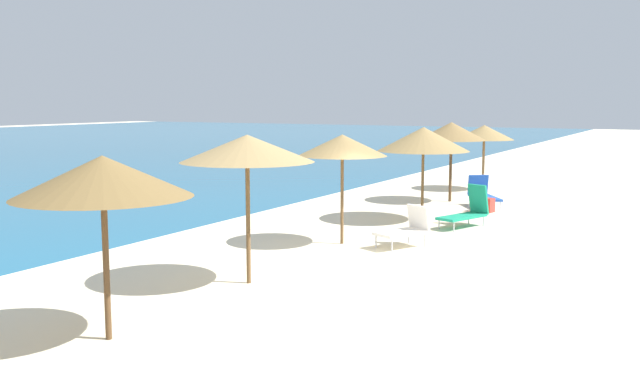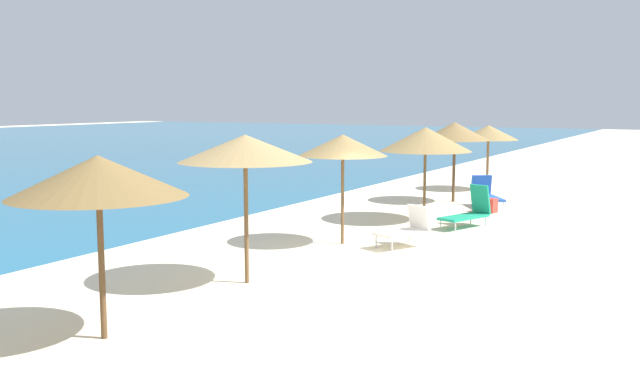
{
  "view_description": "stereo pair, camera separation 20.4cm",
  "coord_description": "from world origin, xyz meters",
  "px_view_note": "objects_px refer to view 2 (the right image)",
  "views": [
    {
      "loc": [
        -13.33,
        -5.78,
        3.42
      ],
      "look_at": [
        0.89,
        1.87,
        1.37
      ],
      "focal_mm": 40.26,
      "sensor_mm": 36.0,
      "label": 1
    },
    {
      "loc": [
        -13.23,
        -5.96,
        3.42
      ],
      "look_at": [
        0.89,
        1.87,
        1.37
      ],
      "focal_mm": 40.26,
      "sensor_mm": 36.0,
      "label": 2
    }
  ],
  "objects_px": {
    "beach_umbrella_2": "(98,177)",
    "lounge_chair_1": "(486,194)",
    "beach_umbrella_3": "(245,149)",
    "beach_umbrella_6": "(455,131)",
    "beach_umbrella_7": "(488,133)",
    "lounge_chair_2": "(406,229)",
    "cooler_box": "(487,205)",
    "lounge_chair_3": "(469,212)",
    "beach_umbrella_4": "(343,146)",
    "beach_umbrella_5": "(425,139)"
  },
  "relations": [
    {
      "from": "beach_umbrella_2",
      "to": "beach_umbrella_5",
      "type": "height_order",
      "value": "beach_umbrella_5"
    },
    {
      "from": "beach_umbrella_4",
      "to": "beach_umbrella_6",
      "type": "xyz_separation_m",
      "value": [
        8.34,
        0.02,
        0.02
      ]
    },
    {
      "from": "beach_umbrella_2",
      "to": "lounge_chair_1",
      "type": "height_order",
      "value": "beach_umbrella_2"
    },
    {
      "from": "beach_umbrella_4",
      "to": "lounge_chair_2",
      "type": "relative_size",
      "value": 1.86
    },
    {
      "from": "beach_umbrella_2",
      "to": "cooler_box",
      "type": "xyz_separation_m",
      "value": [
        14.43,
        -1.51,
        -2.14
      ]
    },
    {
      "from": "beach_umbrella_4",
      "to": "cooler_box",
      "type": "bearing_deg",
      "value": -14.25
    },
    {
      "from": "beach_umbrella_7",
      "to": "lounge_chair_3",
      "type": "distance_m",
      "value": 8.87
    },
    {
      "from": "beach_umbrella_5",
      "to": "lounge_chair_2",
      "type": "height_order",
      "value": "beach_umbrella_5"
    },
    {
      "from": "beach_umbrella_6",
      "to": "lounge_chair_2",
      "type": "relative_size",
      "value": 1.92
    },
    {
      "from": "lounge_chair_1",
      "to": "lounge_chair_3",
      "type": "bearing_deg",
      "value": 65.57
    },
    {
      "from": "beach_umbrella_3",
      "to": "beach_umbrella_7",
      "type": "relative_size",
      "value": 1.12
    },
    {
      "from": "beach_umbrella_2",
      "to": "beach_umbrella_4",
      "type": "distance_m",
      "value": 7.87
    },
    {
      "from": "lounge_chair_2",
      "to": "cooler_box",
      "type": "xyz_separation_m",
      "value": [
        6.21,
        -0.16,
        -0.22
      ]
    },
    {
      "from": "beach_umbrella_3",
      "to": "beach_umbrella_2",
      "type": "bearing_deg",
      "value": -179.65
    },
    {
      "from": "beach_umbrella_6",
      "to": "beach_umbrella_7",
      "type": "height_order",
      "value": "beach_umbrella_6"
    },
    {
      "from": "beach_umbrella_3",
      "to": "lounge_chair_2",
      "type": "height_order",
      "value": "beach_umbrella_3"
    },
    {
      "from": "beach_umbrella_2",
      "to": "beach_umbrella_4",
      "type": "height_order",
      "value": "beach_umbrella_2"
    },
    {
      "from": "beach_umbrella_6",
      "to": "beach_umbrella_5",
      "type": "bearing_deg",
      "value": -172.85
    },
    {
      "from": "cooler_box",
      "to": "beach_umbrella_3",
      "type": "bearing_deg",
      "value": 171.91
    },
    {
      "from": "beach_umbrella_3",
      "to": "cooler_box",
      "type": "distance_m",
      "value": 11.14
    },
    {
      "from": "beach_umbrella_3",
      "to": "cooler_box",
      "type": "relative_size",
      "value": 5.13
    },
    {
      "from": "lounge_chair_1",
      "to": "beach_umbrella_3",
      "type": "bearing_deg",
      "value": 50.53
    },
    {
      "from": "beach_umbrella_2",
      "to": "lounge_chair_3",
      "type": "bearing_deg",
      "value": -8.86
    },
    {
      "from": "lounge_chair_2",
      "to": "lounge_chair_3",
      "type": "height_order",
      "value": "lounge_chair_3"
    },
    {
      "from": "beach_umbrella_3",
      "to": "beach_umbrella_5",
      "type": "bearing_deg",
      "value": -2.49
    },
    {
      "from": "beach_umbrella_4",
      "to": "beach_umbrella_7",
      "type": "xyz_separation_m",
      "value": [
        12.2,
        -0.05,
        -0.16
      ]
    },
    {
      "from": "beach_umbrella_6",
      "to": "lounge_chair_3",
      "type": "bearing_deg",
      "value": -156.75
    },
    {
      "from": "beach_umbrella_3",
      "to": "beach_umbrella_4",
      "type": "xyz_separation_m",
      "value": [
        4.22,
        0.14,
        -0.17
      ]
    },
    {
      "from": "beach_umbrella_7",
      "to": "lounge_chair_3",
      "type": "bearing_deg",
      "value": -167.26
    },
    {
      "from": "beach_umbrella_7",
      "to": "beach_umbrella_5",
      "type": "bearing_deg",
      "value": -176.75
    },
    {
      "from": "beach_umbrella_3",
      "to": "lounge_chair_3",
      "type": "relative_size",
      "value": 1.63
    },
    {
      "from": "lounge_chair_1",
      "to": "lounge_chair_3",
      "type": "relative_size",
      "value": 0.98
    },
    {
      "from": "beach_umbrella_3",
      "to": "beach_umbrella_5",
      "type": "height_order",
      "value": "beach_umbrella_3"
    },
    {
      "from": "beach_umbrella_2",
      "to": "beach_umbrella_7",
      "type": "relative_size",
      "value": 1.07
    },
    {
      "from": "beach_umbrella_3",
      "to": "lounge_chair_1",
      "type": "bearing_deg",
      "value": -5.77
    },
    {
      "from": "beach_umbrella_4",
      "to": "lounge_chair_3",
      "type": "height_order",
      "value": "beach_umbrella_4"
    },
    {
      "from": "beach_umbrella_6",
      "to": "lounge_chair_2",
      "type": "distance_m",
      "value": 8.35
    },
    {
      "from": "beach_umbrella_5",
      "to": "lounge_chair_2",
      "type": "bearing_deg",
      "value": -165.27
    },
    {
      "from": "beach_umbrella_2",
      "to": "lounge_chair_3",
      "type": "height_order",
      "value": "beach_umbrella_2"
    },
    {
      "from": "lounge_chair_3",
      "to": "beach_umbrella_3",
      "type": "bearing_deg",
      "value": 96.92
    },
    {
      "from": "beach_umbrella_4",
      "to": "beach_umbrella_6",
      "type": "relative_size",
      "value": 0.97
    },
    {
      "from": "cooler_box",
      "to": "lounge_chair_3",
      "type": "bearing_deg",
      "value": -174.11
    },
    {
      "from": "cooler_box",
      "to": "beach_umbrella_5",
      "type": "bearing_deg",
      "value": 153.96
    },
    {
      "from": "beach_umbrella_2",
      "to": "beach_umbrella_7",
      "type": "xyz_separation_m",
      "value": [
        20.06,
        0.11,
        -0.15
      ]
    },
    {
      "from": "beach_umbrella_2",
      "to": "beach_umbrella_7",
      "type": "bearing_deg",
      "value": 0.32
    },
    {
      "from": "beach_umbrella_3",
      "to": "lounge_chair_1",
      "type": "xyz_separation_m",
      "value": [
        11.82,
        -1.19,
        -2.13
      ]
    },
    {
      "from": "beach_umbrella_6",
      "to": "beach_umbrella_3",
      "type": "bearing_deg",
      "value": -179.29
    },
    {
      "from": "beach_umbrella_4",
      "to": "lounge_chair_2",
      "type": "xyz_separation_m",
      "value": [
        0.36,
        -1.51,
        -1.93
      ]
    },
    {
      "from": "beach_umbrella_2",
      "to": "beach_umbrella_3",
      "type": "height_order",
      "value": "beach_umbrella_3"
    },
    {
      "from": "beach_umbrella_5",
      "to": "lounge_chair_2",
      "type": "xyz_separation_m",
      "value": [
        -3.82,
        -1.0,
        -1.9
      ]
    }
  ]
}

